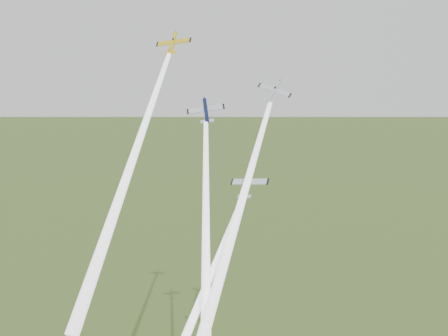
# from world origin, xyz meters

# --- Properties ---
(plane_yellow) EXTENTS (8.17, 7.61, 7.21)m
(plane_yellow) POSITION_xyz_m (-12.63, 7.83, 115.69)
(plane_yellow) COLOR gold
(smoke_trail_yellow) EXTENTS (8.98, 43.70, 43.38)m
(smoke_trail_yellow) POSITION_xyz_m (-16.23, -15.31, 92.56)
(smoke_trail_yellow) COLOR white
(plane_navy) EXTENTS (9.19, 7.32, 7.31)m
(plane_navy) POSITION_xyz_m (-4.71, 1.77, 102.23)
(plane_navy) COLOR #0E163D
(smoke_trail_navy) EXTENTS (10.25, 52.58, 52.24)m
(smoke_trail_navy) POSITION_xyz_m (-0.47, -25.81, 74.66)
(smoke_trail_navy) COLOR white
(plane_silver_right) EXTENTS (9.02, 6.83, 7.37)m
(plane_silver_right) POSITION_xyz_m (8.96, 1.43, 106.23)
(plane_silver_right) COLOR silver
(smoke_trail_silver_right) EXTENTS (13.15, 43.41, 43.73)m
(smoke_trail_silver_right) POSITION_xyz_m (3.11, -21.43, 82.92)
(smoke_trail_silver_right) COLOR white
(plane_silver_low) EXTENTS (9.63, 9.63, 7.63)m
(plane_silver_low) POSITION_xyz_m (4.67, -5.26, 88.87)
(plane_silver_low) COLOR silver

